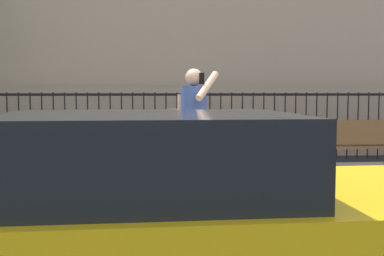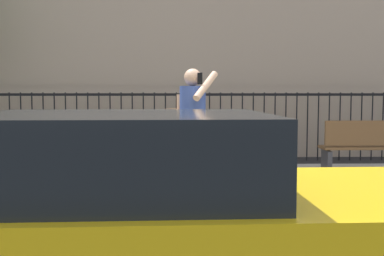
% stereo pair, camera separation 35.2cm
% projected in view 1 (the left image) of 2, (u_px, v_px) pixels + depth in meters
% --- Properties ---
extents(ground_plane, '(60.00, 60.00, 0.00)m').
position_uv_depth(ground_plane, '(239.00, 238.00, 5.18)').
color(ground_plane, black).
extents(sidewalk, '(28.00, 4.40, 0.15)m').
position_uv_depth(sidewalk, '(214.00, 190.00, 7.36)').
color(sidewalk, '#9E9B93').
rests_on(sidewalk, ground).
extents(iron_fence, '(12.03, 0.04, 1.60)m').
position_uv_depth(iron_fence, '(194.00, 117.00, 10.96)').
color(iron_fence, black).
rests_on(iron_fence, ground).
extents(taxi_yellow, '(4.25, 1.95, 1.45)m').
position_uv_depth(taxi_yellow, '(169.00, 221.00, 3.27)').
color(taxi_yellow, yellow).
rests_on(taxi_yellow, ground).
extents(pedestrian_on_phone, '(0.72, 0.64, 1.75)m').
position_uv_depth(pedestrian_on_phone, '(192.00, 125.00, 6.21)').
color(pedestrian_on_phone, tan).
rests_on(pedestrian_on_phone, sidewalk).
extents(street_bench, '(1.60, 0.45, 0.95)m').
position_uv_depth(street_bench, '(357.00, 144.00, 8.66)').
color(street_bench, brown).
rests_on(street_bench, sidewalk).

